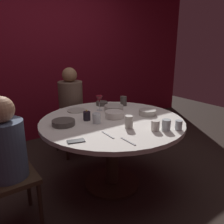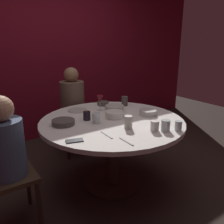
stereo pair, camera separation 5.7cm
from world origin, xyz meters
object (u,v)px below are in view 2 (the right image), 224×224
object	(u,v)px
seated_diner_left	(6,148)
bowl_salad_center	(103,103)
cell_phone	(74,141)
wine_glass	(100,100)
dining_table	(112,132)
dinner_plate	(77,110)
bowl_rice_portion	(63,122)
cup_by_left_diner	(125,101)
bowl_sauce_side	(114,115)
cup_beside_wine	(96,118)
cup_near_candle	(155,126)
bowl_small_white	(148,113)
bowl_serving_large	(114,108)
seated_diner_back	(73,102)
cup_by_right_diner	(178,126)
cup_center_front	(166,125)
candle_holder	(87,116)
cup_far_edge	(128,122)

from	to	relation	value
seated_diner_left	bowl_salad_center	bearing A→B (deg)	23.06
cell_phone	bowl_salad_center	distance (m)	1.11
seated_diner_left	wine_glass	distance (m)	1.16
dining_table	dinner_plate	world-z (taller)	dinner_plate
bowl_rice_portion	cup_by_left_diner	size ratio (longest dim) A/B	1.91
dinner_plate	bowl_sauce_side	distance (m)	0.49
cup_by_left_diner	dining_table	bearing A→B (deg)	-140.05
cell_phone	cup_beside_wine	world-z (taller)	cup_beside_wine
cup_near_candle	cup_beside_wine	bearing A→B (deg)	124.40
bowl_sauce_side	cup_beside_wine	world-z (taller)	cup_beside_wine
bowl_small_white	bowl_sauce_side	size ratio (longest dim) A/B	0.94
bowl_serving_large	cup_by_left_diner	xyz separation A→B (m)	(0.23, 0.12, 0.03)
seated_diner_back	cup_near_candle	xyz separation A→B (m)	(0.14, -1.43, 0.07)
bowl_salad_center	bowl_rice_portion	distance (m)	0.80
bowl_serving_large	bowl_sauce_side	world-z (taller)	bowl_sauce_side
bowl_rice_portion	cup_beside_wine	distance (m)	0.32
cup_by_left_diner	wine_glass	bearing A→B (deg)	-178.81
dinner_plate	cell_phone	xyz separation A→B (m)	(-0.39, -0.76, -0.00)
dining_table	cup_by_right_diner	xyz separation A→B (m)	(0.33, -0.58, 0.18)
seated_diner_left	cup_center_front	world-z (taller)	seated_diner_left
bowl_serving_large	dinner_plate	bearing A→B (deg)	146.38
bowl_rice_portion	candle_holder	bearing A→B (deg)	-0.50
seated_diner_left	bowl_rice_portion	bearing A→B (deg)	13.60
candle_holder	bowl_salad_center	size ratio (longest dim) A/B	0.78
bowl_sauce_side	cup_by_left_diner	bearing A→B (deg)	40.72
seated_diner_back	dinner_plate	size ratio (longest dim) A/B	5.67
dinner_plate	cup_far_edge	distance (m)	0.78
bowl_small_white	cup_near_candle	world-z (taller)	cup_near_candle
bowl_rice_portion	seated_diner_left	bearing A→B (deg)	-166.40
bowl_rice_portion	cup_beside_wine	world-z (taller)	cup_beside_wine
cell_phone	wine_glass	bearing A→B (deg)	-28.94
bowl_rice_portion	wine_glass	bearing A→B (deg)	22.00
dining_table	cup_center_front	bearing A→B (deg)	-67.10
cell_phone	bowl_salad_center	bearing A→B (deg)	-28.00
candle_holder	cup_far_edge	size ratio (longest dim) A/B	0.95
bowl_small_white	cup_by_left_diner	world-z (taller)	cup_by_left_diner
seated_diner_left	dinner_plate	distance (m)	0.99
cup_by_left_diner	seated_diner_back	bearing A→B (deg)	125.58
dinner_plate	cup_center_front	world-z (taller)	cup_center_front
wine_glass	bowl_rice_portion	xyz separation A→B (m)	(-0.55, -0.22, -0.10)
dinner_plate	cup_beside_wine	xyz separation A→B (m)	(-0.03, -0.48, 0.04)
seated_diner_back	seated_diner_left	bearing A→B (deg)	-46.74
candle_holder	bowl_sauce_side	bearing A→B (deg)	-18.77
cup_near_candle	cup_by_left_diner	xyz separation A→B (m)	(0.29, 0.83, 0.01)
bowl_serving_large	wine_glass	bearing A→B (deg)	139.16
bowl_serving_large	bowl_small_white	size ratio (longest dim) A/B	1.18
seated_diner_left	candle_holder	world-z (taller)	seated_diner_left
seated_diner_left	cup_by_right_diner	xyz separation A→B (m)	(1.35, -0.58, 0.09)
bowl_rice_portion	cup_near_candle	distance (m)	0.86
seated_diner_back	cup_far_edge	world-z (taller)	seated_diner_back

